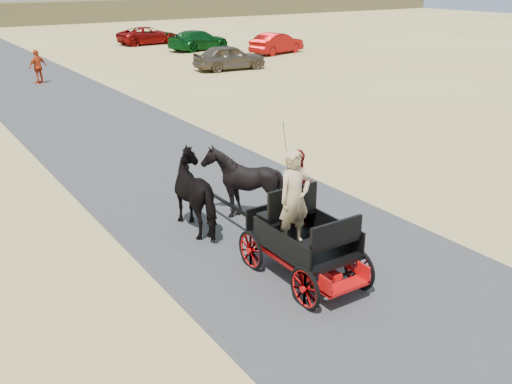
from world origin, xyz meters
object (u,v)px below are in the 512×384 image
carriage (303,260)px  car_d (148,35)px  car_a (229,57)px  car_b (277,43)px  horse_right (243,183)px  horse_left (200,193)px  car_c (199,40)px  pedestrian (38,67)px

carriage → car_d: bearing=70.8°
car_a → car_b: size_ratio=0.98×
horse_right → horse_left: bearing=0.0°
car_b → car_a: bearing=108.3°
horse_right → car_c: size_ratio=0.34×
car_d → pedestrian: bearing=134.4°
car_b → car_c: 6.06m
horse_left → horse_right: bearing=-180.0°
horse_right → car_d: 35.77m
car_d → car_c: bearing=-167.6°
car_b → carriage: bearing=130.2°
car_a → car_c: 9.59m
car_c → car_b: bearing=-156.3°
horse_right → pedestrian: size_ratio=0.98×
car_b → horse_left: bearing=126.1°
horse_left → horse_right: 1.10m
car_d → horse_left: bearing=154.6°
horse_right → car_c: horse_right is taller
horse_right → pedestrian: pedestrian is taller
horse_left → car_b: horse_left is taller
horse_left → pedestrian: pedestrian is taller
car_d → horse_right: bearing=156.3°
car_b → car_d: bearing=11.4°
carriage → car_d: car_d is taller
horse_right → car_a: 21.87m
car_c → car_a: bearing=149.6°
pedestrian → car_b: pedestrian is taller
pedestrian → car_d: bearing=-156.2°
car_a → car_b: (6.47, 4.32, -0.01)m
car_b → pedestrian: bearing=83.9°
carriage → pedestrian: 23.48m
horse_left → pedestrian: bearing=-94.2°
car_c → car_d: car_c is taller
carriage → car_a: (11.50, 21.92, 0.37)m
horse_left → car_b: 29.72m
carriage → horse_right: bearing=79.6°
car_a → car_d: (1.22, 14.71, -0.04)m
car_b → car_d: (-5.25, 10.40, -0.04)m
horse_left → car_b: (18.53, 23.24, -0.13)m
car_b → car_c: car_b is taller
horse_right → carriage: bearing=79.6°
carriage → horse_right: (0.55, 3.00, 0.49)m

